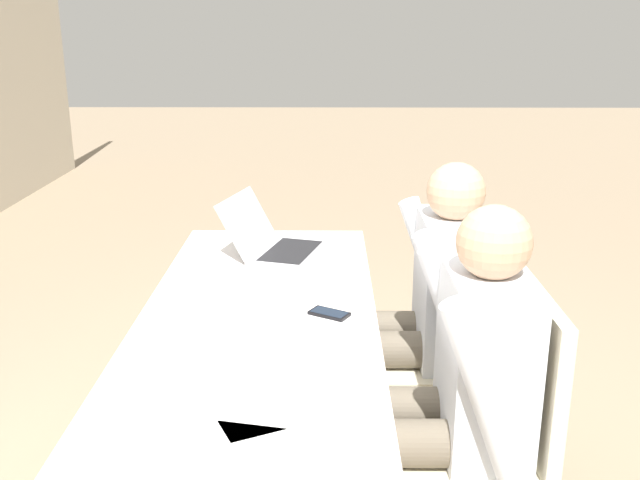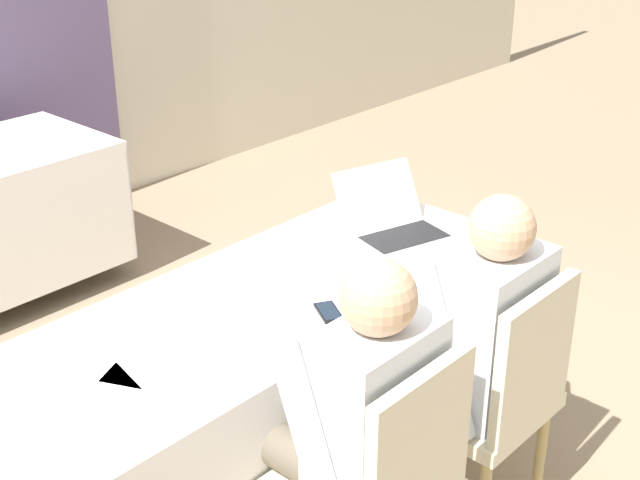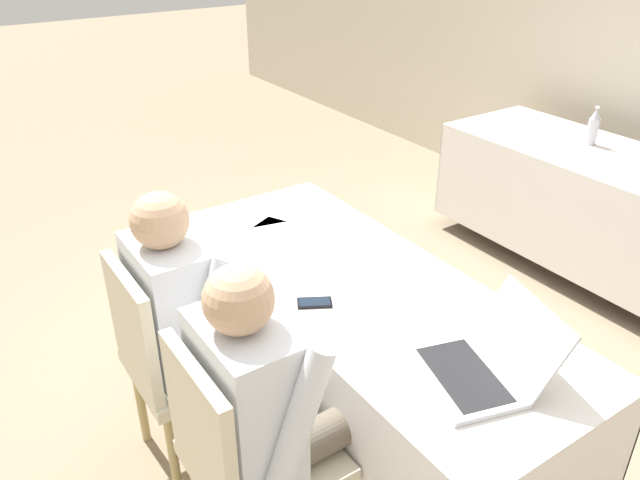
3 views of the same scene
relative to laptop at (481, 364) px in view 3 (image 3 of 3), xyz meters
The scene contains 13 objects.
ground_plane 1.00m from the laptop, behind, with size 24.00×24.00×0.00m, color gray.
conference_table_near 0.65m from the laptop, behind, with size 1.89×0.75×0.75m.
conference_table_far 2.26m from the laptop, 114.97° to the left, with size 1.89×0.75×0.75m.
laptop is the anchor object (origin of this frame).
cell_phone 0.64m from the laptop, 161.46° to the right, with size 0.12×0.14×0.01m.
paper_beside_laptop 1.17m from the laptop, behind, with size 0.32×0.36×0.00m.
paper_centre_table 0.19m from the laptop, behind, with size 0.31×0.36×0.00m.
paper_left_edge 1.36m from the laptop, behind, with size 0.27×0.33×0.00m.
water_bottle 2.39m from the laptop, 117.55° to the left, with size 0.06×0.06×0.23m.
chair_near_left 1.15m from the laptop, 143.87° to the right, with size 0.44×0.44×0.92m.
chair_near_right 0.79m from the laptop, 116.37° to the right, with size 0.44×0.44×0.92m.
person_checkered_shirt 1.06m from the laptop, 148.44° to the right, with size 0.50×0.52×1.18m.
person_white_shirt 0.65m from the laptop, 120.50° to the right, with size 0.50×0.52×1.18m.
Camera 3 is at (1.57, -1.25, 2.02)m, focal length 35.00 mm.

